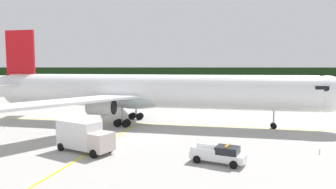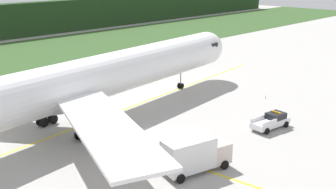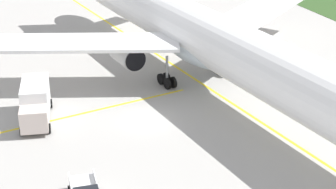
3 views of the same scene
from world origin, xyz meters
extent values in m
plane|color=#A5A39E|center=(0.00, 0.00, 0.00)|extent=(320.00, 320.00, 0.00)
cube|color=#2F4D23|center=(0.00, 54.29, 0.02)|extent=(320.00, 36.06, 0.04)
cube|color=#1D3719|center=(0.00, 78.27, 4.66)|extent=(288.00, 4.40, 9.32)
cube|color=yellow|center=(-3.18, 8.84, 0.00)|extent=(82.51, 9.13, 0.01)
cube|color=yellow|center=(-3.07, -10.07, 0.00)|extent=(3.76, 32.31, 0.01)
cylinder|color=white|center=(-3.18, 8.84, 5.50)|extent=(52.13, 10.95, 5.47)
ellipsoid|color=white|center=(23.68, 11.72, 5.50)|extent=(6.56, 6.07, 5.47)
ellipsoid|color=white|center=(-30.59, 5.90, 5.91)|extent=(9.13, 5.01, 4.10)
ellipsoid|color=silver|center=(-5.76, 8.56, 4.00)|extent=(12.35, 6.96, 3.01)
cube|color=black|center=(22.39, 11.58, 6.46)|extent=(2.34, 5.35, 0.70)
cube|color=white|center=(-12.59, 19.57, 4.82)|extent=(16.30, 20.53, 0.35)
cylinder|color=#A7A7A7|center=(-9.36, 15.45, 3.64)|extent=(4.16, 2.83, 2.42)
cylinder|color=black|center=(-7.36, 15.67, 3.64)|extent=(0.36, 2.23, 2.23)
cube|color=white|center=(-10.11, -3.64, 4.82)|extent=(12.86, 21.63, 0.35)
cylinder|color=#A7A7A7|center=(-7.82, 1.06, 3.64)|extent=(4.16, 2.83, 2.42)
cylinder|color=black|center=(-5.82, 1.28, 3.64)|extent=(0.36, 2.23, 2.23)
cube|color=red|center=(-27.28, 6.26, 11.33)|extent=(5.64, 1.04, 9.46)
cube|color=white|center=(-28.19, 10.03, 6.46)|extent=(5.83, 7.94, 0.28)
cube|color=white|center=(-27.37, 2.38, 6.46)|extent=(4.56, 7.79, 0.28)
cylinder|color=gray|center=(16.40, 10.94, 1.84)|extent=(0.20, 0.20, 2.77)
cylinder|color=black|center=(16.38, 11.19, 0.45)|extent=(0.92, 0.31, 0.90)
cylinder|color=black|center=(16.43, 10.68, 0.45)|extent=(0.92, 0.31, 0.90)
cylinder|color=gray|center=(-7.13, 11.99, 1.99)|extent=(0.28, 0.28, 2.77)
cylinder|color=black|center=(-6.40, 11.71, 0.60)|extent=(1.23, 0.43, 1.20)
cylinder|color=black|center=(-6.48, 12.41, 0.60)|extent=(1.23, 0.43, 1.20)
cylinder|color=black|center=(-7.79, 11.57, 0.60)|extent=(1.23, 0.43, 1.20)
cylinder|color=black|center=(-7.87, 12.26, 0.60)|extent=(1.23, 0.43, 1.20)
cylinder|color=gray|center=(-6.38, 4.92, 1.99)|extent=(0.28, 0.28, 2.77)
cylinder|color=black|center=(-5.72, 5.35, 0.60)|extent=(1.23, 0.43, 1.20)
cylinder|color=black|center=(-5.65, 4.65, 0.60)|extent=(1.23, 0.43, 1.20)
cylinder|color=black|center=(-7.11, 5.20, 0.60)|extent=(1.23, 0.43, 1.20)
cylinder|color=black|center=(-7.04, 4.50, 0.60)|extent=(1.23, 0.43, 1.20)
cube|color=white|center=(10.91, -8.65, 0.73)|extent=(5.58, 2.66, 0.70)
cube|color=black|center=(11.86, -8.79, 1.43)|extent=(2.38, 2.05, 0.70)
cube|color=white|center=(9.76, -7.57, 1.31)|extent=(2.56, 0.47, 0.45)
cube|color=white|center=(9.50, -9.36, 1.31)|extent=(2.56, 0.47, 0.45)
cube|color=orange|center=(11.86, -8.79, 1.86)|extent=(0.39, 1.35, 0.16)
cylinder|color=black|center=(12.85, -7.95, 0.38)|extent=(0.79, 0.35, 0.76)
cylinder|color=black|center=(12.57, -9.88, 0.38)|extent=(0.79, 0.35, 0.76)
cylinder|color=black|center=(9.24, -7.42, 0.38)|extent=(0.79, 0.35, 0.76)
cylinder|color=black|center=(8.96, -9.36, 0.38)|extent=(0.79, 0.35, 0.76)
cube|color=beige|center=(-1.35, -9.90, 1.45)|extent=(2.42, 2.79, 2.00)
cube|color=white|center=(-4.66, -9.08, 1.96)|extent=(5.36, 3.51, 3.01)
cylinder|color=#99999E|center=(-3.71, -9.32, 0.36)|extent=(0.77, 0.28, 1.04)
cylinder|color=#99999E|center=(-5.62, -8.84, 0.36)|extent=(0.77, 0.28, 1.04)
cylinder|color=black|center=(-1.06, -8.73, 0.45)|extent=(0.94, 0.47, 0.90)
cylinder|color=black|center=(-1.64, -11.06, 0.45)|extent=(0.94, 0.47, 0.90)
cylinder|color=black|center=(-6.05, -7.50, 0.45)|extent=(0.94, 0.47, 0.90)
cylinder|color=black|center=(-6.63, -9.83, 0.45)|extent=(0.94, 0.47, 0.90)
cylinder|color=yellow|center=(21.00, -1.95, 0.20)|extent=(0.10, 0.10, 0.40)
sphere|color=blue|center=(21.00, -1.95, 0.45)|extent=(0.12, 0.12, 0.12)
cylinder|color=yellow|center=(-23.10, -1.95, 0.19)|extent=(0.10, 0.10, 0.39)
sphere|color=blue|center=(-23.10, -1.95, 0.44)|extent=(0.12, 0.12, 0.12)
camera|label=1|loc=(15.41, -38.04, 9.45)|focal=32.57mm
camera|label=2|loc=(-31.98, -32.48, 18.74)|focal=44.84mm
camera|label=3|loc=(42.56, -15.95, 23.65)|focal=58.76mm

